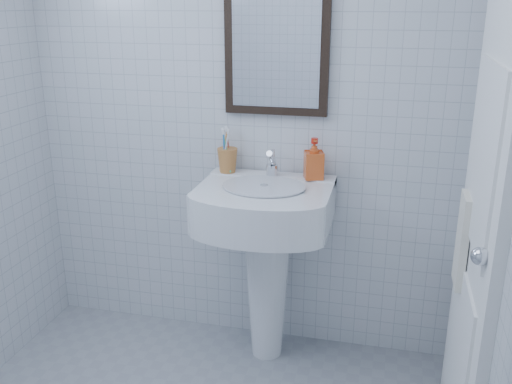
# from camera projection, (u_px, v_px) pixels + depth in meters

# --- Properties ---
(wall_back) EXTENTS (2.20, 0.02, 2.50)m
(wall_back) POSITION_uv_depth(u_px,v_px,m) (241.00, 110.00, 2.83)
(wall_back) COLOR silver
(wall_back) RESTS_ON ground
(washbasin) EXTENTS (0.62, 0.45, 0.96)m
(washbasin) POSITION_uv_depth(u_px,v_px,m) (266.00, 243.00, 2.79)
(washbasin) COLOR white
(washbasin) RESTS_ON ground
(faucet) EXTENTS (0.06, 0.13, 0.14)m
(faucet) POSITION_uv_depth(u_px,v_px,m) (272.00, 165.00, 2.78)
(faucet) COLOR silver
(faucet) RESTS_ON washbasin
(toothbrush_cup) EXTENTS (0.12, 0.12, 0.12)m
(toothbrush_cup) POSITION_uv_depth(u_px,v_px,m) (228.00, 160.00, 2.84)
(toothbrush_cup) COLOR #B46F33
(toothbrush_cup) RESTS_ON washbasin
(soap_dispenser) EXTENTS (0.11, 0.11, 0.20)m
(soap_dispenser) POSITION_uv_depth(u_px,v_px,m) (314.00, 159.00, 2.73)
(soap_dispenser) COLOR red
(soap_dispenser) RESTS_ON washbasin
(wall_mirror) EXTENTS (0.50, 0.04, 0.62)m
(wall_mirror) POSITION_uv_depth(u_px,v_px,m) (276.00, 49.00, 2.67)
(wall_mirror) COLOR black
(wall_mirror) RESTS_ON wall_back
(bathroom_door) EXTENTS (0.04, 0.80, 2.00)m
(bathroom_door) POSITION_uv_depth(u_px,v_px,m) (481.00, 223.00, 2.07)
(bathroom_door) COLOR white
(bathroom_door) RESTS_ON ground
(towel_ring) EXTENTS (0.01, 0.18, 0.18)m
(towel_ring) POSITION_uv_depth(u_px,v_px,m) (473.00, 198.00, 2.18)
(towel_ring) COLOR silver
(towel_ring) RESTS_ON wall_right
(hand_towel) EXTENTS (0.03, 0.16, 0.38)m
(hand_towel) POSITION_uv_depth(u_px,v_px,m) (462.00, 241.00, 2.24)
(hand_towel) COLOR white
(hand_towel) RESTS_ON towel_ring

